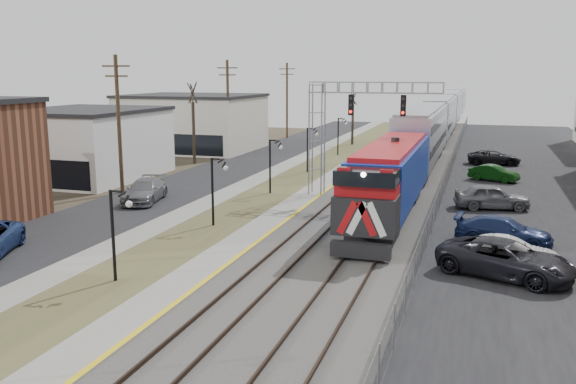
% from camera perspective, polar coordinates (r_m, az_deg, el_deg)
% --- Properties ---
extents(street_west, '(7.00, 120.00, 0.04)m').
position_cam_1_polar(street_west, '(53.81, -6.78, 1.71)').
color(street_west, black).
rests_on(street_west, ground).
extents(sidewalk, '(2.00, 120.00, 0.08)m').
position_cam_1_polar(sidewalk, '(52.13, -2.26, 1.50)').
color(sidewalk, gray).
rests_on(sidewalk, ground).
extents(grass_median, '(4.00, 120.00, 0.06)m').
position_cam_1_polar(grass_median, '(51.20, 0.90, 1.32)').
color(grass_median, '#464A27').
rests_on(grass_median, ground).
extents(platform, '(2.00, 120.00, 0.24)m').
position_cam_1_polar(platform, '(50.42, 4.17, 1.24)').
color(platform, gray).
rests_on(platform, ground).
extents(ballast_bed, '(8.00, 120.00, 0.20)m').
position_cam_1_polar(ballast_bed, '(49.53, 9.80, 0.90)').
color(ballast_bed, '#595651').
rests_on(ballast_bed, ground).
extents(parking_lot, '(16.00, 120.00, 0.04)m').
position_cam_1_polar(parking_lot, '(49.43, 23.70, -0.00)').
color(parking_lot, black).
rests_on(parking_lot, ground).
extents(platform_edge, '(0.24, 120.00, 0.01)m').
position_cam_1_polar(platform_edge, '(50.21, 5.15, 1.33)').
color(platform_edge, gold).
rests_on(platform_edge, platform).
extents(track_near, '(1.58, 120.00, 0.15)m').
position_cam_1_polar(track_near, '(49.80, 7.53, 1.23)').
color(track_near, '#2D2119').
rests_on(track_near, ballast_bed).
extents(track_far, '(1.58, 120.00, 0.15)m').
position_cam_1_polar(track_far, '(49.32, 11.53, 1.00)').
color(track_far, '#2D2119').
rests_on(track_far, ballast_bed).
extents(train, '(3.00, 108.65, 5.33)m').
position_cam_1_polar(train, '(83.04, 14.21, 6.79)').
color(train, navy).
rests_on(train, ground).
extents(signal_gantry, '(9.00, 1.07, 8.15)m').
position_cam_1_polar(signal_gantry, '(42.47, 4.98, 6.81)').
color(signal_gantry, gray).
rests_on(signal_gantry, ground).
extents(lampposts, '(0.14, 62.14, 4.00)m').
position_cam_1_polar(lampposts, '(35.42, -6.88, 0.05)').
color(lampposts, black).
rests_on(lampposts, ground).
extents(utility_poles, '(0.28, 80.28, 10.00)m').
position_cam_1_polar(utility_poles, '(45.90, -15.54, 6.03)').
color(utility_poles, '#4C3823').
rests_on(utility_poles, ground).
extents(fence, '(0.04, 120.00, 1.60)m').
position_cam_1_polar(fence, '(49.04, 14.69, 1.43)').
color(fence, gray).
rests_on(fence, ground).
extents(buildings_west, '(14.00, 67.00, 7.00)m').
position_cam_1_polar(buildings_west, '(49.32, -22.28, 3.61)').
color(buildings_west, beige).
rests_on(buildings_west, ground).
extents(bare_trees, '(12.30, 42.30, 5.95)m').
position_cam_1_polar(bare_trees, '(57.46, -6.29, 5.02)').
color(bare_trees, '#382D23').
rests_on(bare_trees, ground).
extents(car_lot_b, '(4.36, 1.70, 1.42)m').
position_cam_1_polar(car_lot_b, '(29.29, 19.94, -5.52)').
color(car_lot_b, silver).
rests_on(car_lot_b, ground).
extents(car_lot_c, '(6.35, 4.54, 1.61)m').
position_cam_1_polar(car_lot_c, '(28.11, 19.71, -6.00)').
color(car_lot_c, black).
rests_on(car_lot_c, ground).
extents(car_lot_d, '(5.06, 2.56, 1.41)m').
position_cam_1_polar(car_lot_d, '(33.39, 19.50, -3.49)').
color(car_lot_d, '#162450').
rests_on(car_lot_d, ground).
extents(car_lot_e, '(4.99, 2.74, 1.61)m').
position_cam_1_polar(car_lot_e, '(41.64, 18.54, -0.47)').
color(car_lot_e, slate).
rests_on(car_lot_e, ground).
extents(car_lot_f, '(4.15, 2.64, 1.29)m').
position_cam_1_polar(car_lot_f, '(52.42, 18.70, 1.64)').
color(car_lot_f, '#0B380B').
rests_on(car_lot_f, ground).
extents(car_street_b, '(3.26, 5.58, 1.52)m').
position_cam_1_polar(car_street_b, '(42.84, -13.25, 0.07)').
color(car_street_b, slate).
rests_on(car_street_b, ground).
extents(car_lot_g, '(5.10, 2.69, 1.37)m').
position_cam_1_polar(car_lot_g, '(61.84, 18.72, 3.04)').
color(car_lot_g, black).
rests_on(car_lot_g, ground).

